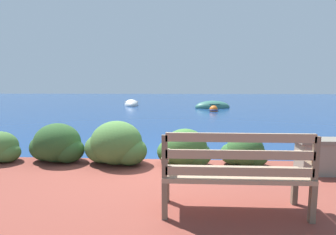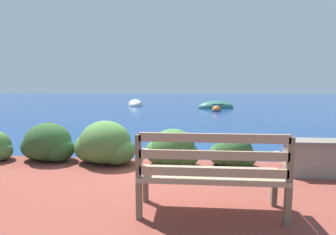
{
  "view_description": "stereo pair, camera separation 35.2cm",
  "coord_description": "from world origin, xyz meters",
  "views": [
    {
      "loc": [
        0.49,
        -4.81,
        1.63
      ],
      "look_at": [
        -0.06,
        6.22,
        0.23
      ],
      "focal_mm": 28.0,
      "sensor_mm": 36.0,
      "label": 1
    },
    {
      "loc": [
        0.84,
        -4.78,
        1.63
      ],
      "look_at": [
        -0.06,
        6.22,
        0.23
      ],
      "focal_mm": 28.0,
      "sensor_mm": 36.0,
      "label": 2
    }
  ],
  "objects": [
    {
      "name": "ground_plane",
      "position": [
        0.0,
        0.0,
        0.0
      ],
      "size": [
        80.0,
        80.0,
        0.0
      ],
      "color": "navy"
    },
    {
      "name": "hedge_clump_centre",
      "position": [
        -0.66,
        -0.33,
        0.55
      ],
      "size": [
        1.14,
        0.82,
        0.77
      ],
      "color": "#426B33",
      "rests_on": "patio_terrace"
    },
    {
      "name": "mooring_buoy",
      "position": [
        2.48,
        11.17,
        0.09
      ],
      "size": [
        0.57,
        0.57,
        0.52
      ],
      "color": "orange",
      "rests_on": "ground_plane"
    },
    {
      "name": "rowboat_mid",
      "position": [
        -3.35,
        15.29,
        0.07
      ],
      "size": [
        1.55,
        2.53,
        0.83
      ],
      "rotation": [
        0.0,
        0.0,
        4.94
      ],
      "color": "silver",
      "rests_on": "ground_plane"
    },
    {
      "name": "hedge_clump_right",
      "position": [
        0.56,
        -0.36,
        0.5
      ],
      "size": [
        0.95,
        0.69,
        0.65
      ],
      "color": "#38662D",
      "rests_on": "patio_terrace"
    },
    {
      "name": "hedge_clump_far_right",
      "position": [
        1.6,
        -0.3,
        0.46
      ],
      "size": [
        0.81,
        0.58,
        0.55
      ],
      "color": "#2D5628",
      "rests_on": "patio_terrace"
    },
    {
      "name": "rowboat_nearest",
      "position": [
        2.66,
        13.32,
        0.08
      ],
      "size": [
        2.63,
        1.67,
        0.88
      ],
      "rotation": [
        0.0,
        0.0,
        3.33
      ],
      "color": "#336B5B",
      "rests_on": "ground_plane"
    },
    {
      "name": "park_bench",
      "position": [
        1.08,
        -2.05,
        0.71
      ],
      "size": [
        1.58,
        0.48,
        0.93
      ],
      "rotation": [
        0.0,
        0.0,
        0.01
      ],
      "color": "brown",
      "rests_on": "patio_terrace"
    },
    {
      "name": "hedge_clump_left",
      "position": [
        -1.77,
        -0.24,
        0.53
      ],
      "size": [
        1.04,
        0.75,
        0.71
      ],
      "color": "#284C23",
      "rests_on": "patio_terrace"
    },
    {
      "name": "hedge_clump_extra",
      "position": [
        2.82,
        -0.3,
        0.43
      ],
      "size": [
        0.7,
        0.51,
        0.48
      ],
      "color": "#38662D",
      "rests_on": "patio_terrace"
    }
  ]
}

